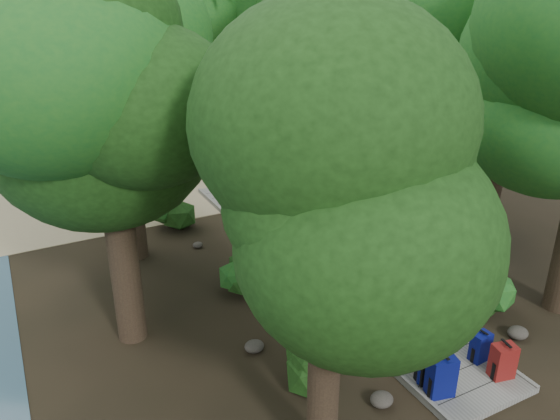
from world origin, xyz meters
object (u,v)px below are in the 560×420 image
backpack_left_b (428,365)px  backpack_right_d (444,319)px  backpack_left_a (442,374)px  duffel_right_khaki (415,302)px  backpack_right_c (450,322)px  suitcase_on_boardwalk (389,334)px  kayak (98,174)px  backpack_right_a (503,359)px  sun_lounger (275,144)px  backpack_left_c (394,338)px  lone_suitcase_on_sand (225,166)px  backpack_right_b (481,345)px

backpack_left_b → backpack_right_d: size_ratio=1.39×
backpack_left_a → duffel_right_khaki: backpack_left_a is taller
backpack_left_b → backpack_right_c: bearing=43.4°
suitcase_on_boardwalk → kayak: bearing=112.1°
backpack_right_a → duffel_right_khaki: bearing=101.8°
backpack_right_d → sun_lounger: size_ratio=0.27×
backpack_right_d → duffel_right_khaki: 0.81m
backpack_left_a → backpack_right_d: bearing=58.3°
backpack_right_c → sun_lounger: 13.50m
suitcase_on_boardwalk → sun_lounger: suitcase_on_boardwalk is taller
suitcase_on_boardwalk → sun_lounger: 13.60m
backpack_left_c → sun_lounger: bearing=50.2°
backpack_right_d → kayak: bearing=118.9°
backpack_left_c → backpack_right_a: size_ratio=1.12×
lone_suitcase_on_sand → kayak: (-4.20, 1.89, -0.23)m
backpack_left_c → kayak: bearing=80.9°
suitcase_on_boardwalk → lone_suitcase_on_sand: lone_suitcase_on_sand is taller
backpack_left_b → backpack_right_c: size_ratio=1.15×
backpack_right_a → suitcase_on_boardwalk: (-1.27, 1.63, -0.06)m
backpack_right_b → lone_suitcase_on_sand: bearing=87.0°
backpack_right_d → duffel_right_khaki: size_ratio=0.77×
suitcase_on_boardwalk → backpack_right_c: bearing=-2.5°
backpack_right_a → backpack_right_c: 1.37m
backpack_right_c → sun_lounger: size_ratio=0.32×
backpack_right_d → lone_suitcase_on_sand: (-0.23, 11.09, 0.02)m
backpack_left_a → backpack_right_c: (1.35, 1.19, -0.13)m
suitcase_on_boardwalk → backpack_left_c: bearing=-99.8°
duffel_right_khaki → backpack_left_a: bearing=-126.4°
backpack_left_c → backpack_right_c: (1.42, 0.02, -0.11)m
backpack_right_b → lone_suitcase_on_sand: same height
backpack_right_a → kayak: backpack_right_a is taller
suitcase_on_boardwalk → lone_suitcase_on_sand: (1.12, 11.02, -0.03)m
backpack_right_a → lone_suitcase_on_sand: bearing=103.1°
backpack_right_a → backpack_right_c: bearing=100.2°
backpack_right_c → duffel_right_khaki: backpack_right_c is taller
duffel_right_khaki → kayak: bearing=104.4°
backpack_left_a → suitcase_on_boardwalk: size_ratio=1.39×
backpack_right_b → backpack_right_d: size_ratio=1.30×
backpack_right_b → backpack_right_c: (0.05, 0.84, -0.02)m
kayak → backpack_left_c: bearing=-98.1°
backpack_left_b → backpack_right_c: 1.58m
backpack_right_b → suitcase_on_boardwalk: backpack_right_b is taller
backpack_right_a → backpack_right_d: (0.08, 1.56, -0.12)m
sun_lounger → backpack_right_b: bearing=-83.4°
backpack_right_b → backpack_right_d: bearing=81.8°
kayak → sun_lounger: sun_lounger is taller
backpack_left_b → suitcase_on_boardwalk: 1.11m
suitcase_on_boardwalk → backpack_right_a: bearing=-43.3°
suitcase_on_boardwalk → duffel_right_khaki: bearing=38.4°
backpack_left_c → backpack_right_b: 1.60m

